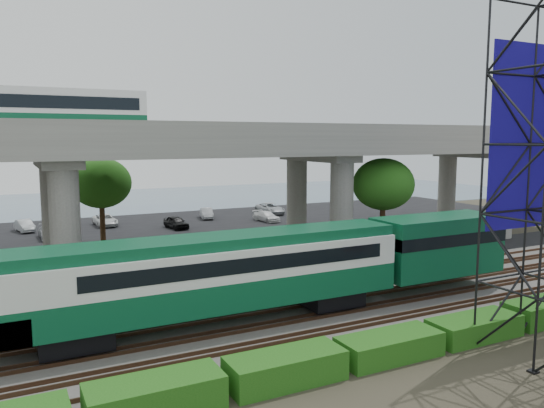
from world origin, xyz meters
TOP-DOWN VIEW (x-y plane):
  - ground at (0.00, 0.00)m, footprint 140.00×140.00m
  - ballast_bed at (0.00, 2.00)m, footprint 90.00×12.00m
  - service_road at (0.00, 10.50)m, footprint 90.00×5.00m
  - parking_lot at (0.00, 34.00)m, footprint 90.00×18.00m
  - harbor_water at (0.00, 56.00)m, footprint 140.00×40.00m
  - rail_tracks at (0.00, 2.00)m, footprint 90.00×9.52m
  - commuter_train at (-2.19, 2.00)m, footprint 29.30×3.06m
  - overpass at (-0.75, 16.00)m, footprint 80.00×12.00m
  - hedge_strip at (1.01, -4.30)m, footprint 34.60×1.80m
  - trees at (-4.67, 16.17)m, footprint 40.94×16.94m
  - suv at (-3.03, 10.48)m, footprint 5.88×4.47m
  - parked_cars at (1.53, 33.81)m, footprint 34.25×9.49m

SIDE VIEW (x-z plane):
  - ground at x=0.00m, z-range 0.00..0.00m
  - harbor_water at x=0.00m, z-range 0.00..0.03m
  - service_road at x=0.00m, z-range 0.00..0.08m
  - parking_lot at x=0.00m, z-range 0.00..0.08m
  - ballast_bed at x=0.00m, z-range 0.00..0.20m
  - rail_tracks at x=0.00m, z-range 0.20..0.36m
  - hedge_strip at x=1.01m, z-range -0.04..1.16m
  - parked_cars at x=1.53m, z-range 0.03..1.35m
  - suv at x=-3.03m, z-range 0.08..1.56m
  - commuter_train at x=-2.19m, z-range 0.73..5.03m
  - trees at x=-4.67m, z-range 1.73..9.42m
  - overpass at x=-0.75m, z-range 2.01..14.41m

